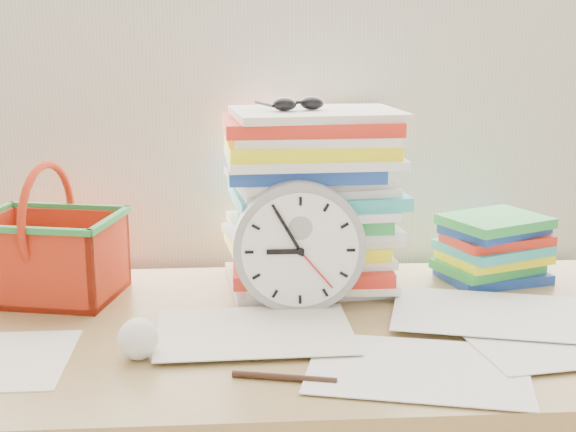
{
  "coord_description": "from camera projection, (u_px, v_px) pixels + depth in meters",
  "views": [
    {
      "loc": [
        -0.07,
        0.28,
        1.26
      ],
      "look_at": [
        0.02,
        1.6,
        0.95
      ],
      "focal_mm": 50.0,
      "sensor_mm": 36.0,
      "label": 1
    }
  ],
  "objects": [
    {
      "name": "crumpled_ball",
      "position": [
        137.0,
        338.0,
        1.26
      ],
      "size": [
        0.07,
        0.07,
        0.07
      ],
      "primitive_type": "sphere",
      "color": "white",
      "rests_on": "desk"
    },
    {
      "name": "pen",
      "position": [
        284.0,
        377.0,
        1.18
      ],
      "size": [
        0.16,
        0.05,
        0.01
      ],
      "primitive_type": "cylinder",
      "rotation": [
        0.0,
        1.57,
        -0.24
      ],
      "color": "black",
      "rests_on": "desk"
    },
    {
      "name": "scattered_papers",
      "position": [
        276.0,
        322.0,
        1.4
      ],
      "size": [
        1.26,
        0.42,
        0.02
      ],
      "primitive_type": null,
      "color": "white",
      "rests_on": "desk"
    },
    {
      "name": "book_stack",
      "position": [
        490.0,
        248.0,
        1.64
      ],
      "size": [
        0.29,
        0.26,
        0.14
      ],
      "primitive_type": null,
      "rotation": [
        0.0,
        0.0,
        0.38
      ],
      "color": "white",
      "rests_on": "desk"
    },
    {
      "name": "curtain",
      "position": [
        264.0,
        6.0,
        1.64
      ],
      "size": [
        2.4,
        0.01,
        2.5
      ],
      "primitive_type": "cube",
      "color": "beige",
      "rests_on": "room_shell"
    },
    {
      "name": "paper_stack",
      "position": [
        310.0,
        199.0,
        1.59
      ],
      "size": [
        0.38,
        0.32,
        0.35
      ],
      "primitive_type": null,
      "rotation": [
        0.0,
        0.0,
        0.1
      ],
      "color": "white",
      "rests_on": "desk"
    },
    {
      "name": "sunglasses",
      "position": [
        298.0,
        104.0,
        1.53
      ],
      "size": [
        0.14,
        0.13,
        0.03
      ],
      "primitive_type": null,
      "rotation": [
        0.0,
        0.0,
        0.34
      ],
      "color": "black",
      "rests_on": "paper_stack"
    },
    {
      "name": "basket",
      "position": [
        49.0,
        232.0,
        1.52
      ],
      "size": [
        0.3,
        0.25,
        0.26
      ],
      "primitive_type": null,
      "rotation": [
        0.0,
        0.0,
        -0.23
      ],
      "color": "red",
      "rests_on": "desk"
    },
    {
      "name": "clock",
      "position": [
        299.0,
        247.0,
        1.45
      ],
      "size": [
        0.24,
        0.05,
        0.24
      ],
      "primitive_type": "cylinder",
      "rotation": [
        1.57,
        0.0,
        0.0
      ],
      "color": "gray",
      "rests_on": "desk"
    },
    {
      "name": "desk",
      "position": [
        276.0,
        365.0,
        1.42
      ],
      "size": [
        1.4,
        0.7,
        0.75
      ],
      "color": "olive",
      "rests_on": "ground"
    }
  ]
}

